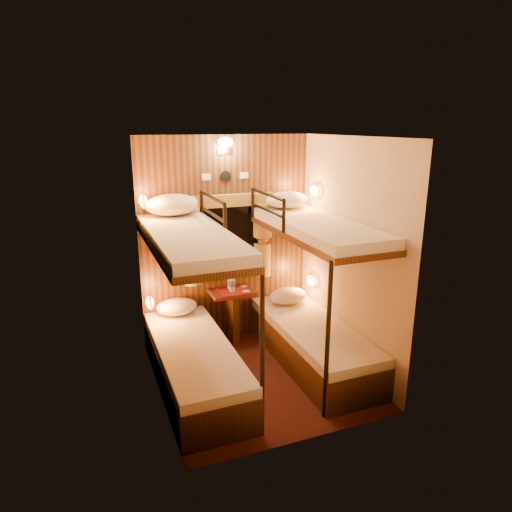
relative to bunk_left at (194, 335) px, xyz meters
name	(u,v)px	position (x,y,z in m)	size (l,w,h in m)	color
floor	(259,377)	(0.65, -0.07, -0.56)	(2.10, 2.10, 0.00)	#33100E
ceiling	(259,137)	(0.65, -0.07, 1.84)	(2.10, 2.10, 0.00)	silver
wall_back	(226,241)	(0.65, 0.98, 0.64)	(2.40, 2.40, 0.00)	#C6B293
wall_front	(310,305)	(0.65, -1.12, 0.64)	(2.40, 2.40, 0.00)	#C6B293
wall_left	(154,278)	(-0.35, -0.07, 0.64)	(2.40, 2.40, 0.00)	#C6B293
wall_right	(349,255)	(1.65, -0.07, 0.64)	(2.40, 2.40, 0.00)	#C6B293
back_panel	(226,241)	(0.65, 0.97, 0.64)	(2.00, 0.03, 2.40)	#321D0D
bunk_left	(194,335)	(0.00, 0.00, 0.00)	(0.72, 1.90, 1.82)	#321D0D
bunk_right	(313,315)	(1.30, 0.00, 0.00)	(0.72, 1.90, 1.82)	#321D0D
window	(227,243)	(0.65, 0.94, 0.62)	(1.00, 0.12, 0.79)	black
curtains	(228,237)	(0.65, 0.90, 0.71)	(1.10, 0.22, 1.00)	olive
back_fixtures	(225,149)	(0.65, 0.93, 1.69)	(0.54, 0.09, 0.48)	black
reading_lamps	(235,244)	(0.65, 0.63, 0.68)	(2.00, 0.20, 1.25)	orange
table	(232,309)	(0.65, 0.78, -0.14)	(0.50, 0.34, 0.66)	maroon
bottle_left	(230,281)	(0.65, 0.85, 0.19)	(0.07, 0.07, 0.24)	#99BFE5
bottle_right	(232,282)	(0.64, 0.75, 0.20)	(0.07, 0.07, 0.26)	#99BFE5
sachet_a	(246,291)	(0.79, 0.70, 0.09)	(0.08, 0.06, 0.01)	silver
sachet_b	(244,286)	(0.82, 0.86, 0.09)	(0.08, 0.06, 0.01)	silver
pillow_lower_left	(177,307)	(0.00, 0.78, -0.01)	(0.45, 0.32, 0.18)	silver
pillow_lower_right	(288,296)	(1.30, 0.64, -0.01)	(0.46, 0.33, 0.18)	silver
pillow_upper_left	(172,205)	(0.00, 0.76, 1.14)	(0.57, 0.40, 0.22)	silver
pillow_upper_right	(287,200)	(1.30, 0.72, 1.12)	(0.48, 0.35, 0.19)	silver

